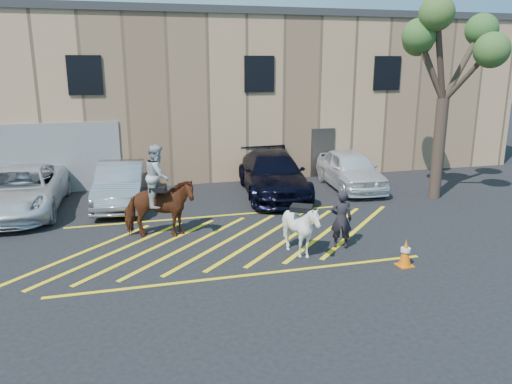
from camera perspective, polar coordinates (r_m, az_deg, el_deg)
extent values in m
plane|color=black|center=(15.01, -3.61, -5.25)|extent=(90.00, 90.00, 0.00)
imported|color=silver|center=(19.08, -25.28, 0.16)|extent=(2.85, 5.78, 1.58)
imported|color=gray|center=(18.89, -15.19, 0.88)|extent=(2.09, 4.81, 1.54)
imported|color=black|center=(19.59, 1.94, 2.03)|extent=(2.97, 5.89, 1.64)
imported|color=white|center=(20.99, 10.72, 2.55)|extent=(2.27, 4.78, 1.58)
imported|color=black|center=(14.18, 9.72, -3.11)|extent=(0.70, 0.57, 1.67)
cube|color=tan|center=(26.04, -9.17, 10.96)|extent=(32.00, 10.00, 7.00)
cube|color=#2D2D30|center=(26.07, -9.51, 18.99)|extent=(32.20, 10.20, 0.30)
cube|color=black|center=(20.84, -18.98, 12.51)|extent=(1.30, 0.08, 1.50)
cube|color=black|center=(21.59, 0.38, 13.33)|extent=(1.30, 0.08, 1.50)
cube|color=black|center=(23.90, 14.75, 13.00)|extent=(1.30, 0.08, 1.50)
cube|color=#38332D|center=(22.93, 7.63, 4.49)|extent=(1.10, 0.08, 2.20)
cube|color=yellow|center=(14.54, -19.90, -6.80)|extent=(4.20, 4.20, 0.01)
cube|color=yellow|center=(14.48, -15.74, -6.55)|extent=(4.20, 4.20, 0.01)
cube|color=yellow|center=(14.49, -11.57, -6.27)|extent=(4.20, 4.20, 0.01)
cube|color=yellow|center=(14.57, -7.43, -5.95)|extent=(4.20, 4.20, 0.01)
cube|color=yellow|center=(14.73, -3.37, -5.62)|extent=(4.20, 4.20, 0.01)
cube|color=yellow|center=(14.97, 0.58, -5.26)|extent=(4.20, 4.20, 0.01)
cube|color=yellow|center=(15.27, 4.39, -4.90)|extent=(4.20, 4.20, 0.01)
cube|color=yellow|center=(15.64, 8.04, -4.52)|extent=(4.20, 4.20, 0.01)
cube|color=yellow|center=(16.06, 11.49, -4.15)|extent=(4.20, 4.20, 0.01)
cube|color=yellow|center=(17.06, -5.10, -2.79)|extent=(9.50, 0.12, 0.01)
cube|color=yellow|center=(12.48, -0.97, -9.48)|extent=(9.50, 0.12, 0.01)
imported|color=#592815|center=(15.04, -11.02, -1.87)|extent=(2.27, 1.35, 1.80)
imported|color=#A4A6AE|center=(14.79, -11.21, 1.83)|extent=(0.85, 1.00, 1.83)
cube|color=black|center=(14.87, -11.14, 0.44)|extent=(0.56, 0.64, 0.14)
imported|color=white|center=(13.46, 5.17, -4.26)|extent=(1.74, 1.80, 1.51)
cube|color=black|center=(13.28, 5.23, -1.85)|extent=(0.72, 0.68, 0.14)
cube|color=orange|center=(13.57, 16.60, -8.03)|extent=(0.41, 0.41, 0.03)
cone|color=orange|center=(13.44, 16.71, -6.59)|extent=(0.32, 0.32, 0.70)
cylinder|color=silver|center=(13.42, 16.73, -6.35)|extent=(0.25, 0.25, 0.10)
cylinder|color=#433429|center=(20.18, 20.12, 4.63)|extent=(0.44, 0.44, 3.80)
cylinder|color=#4B392D|center=(20.49, 22.51, 13.22)|extent=(1.76, 0.51, 2.68)
cylinder|color=#402F27|center=(20.58, 19.28, 13.04)|extent=(0.33, 1.88, 2.34)
cylinder|color=#48382B|center=(19.57, 19.39, 13.11)|extent=(1.40, 0.20, 2.39)
cylinder|color=#45392A|center=(19.54, 22.89, 12.04)|extent=(0.78, 1.62, 1.96)
cylinder|color=#423228|center=(19.42, 20.29, 14.09)|extent=(1.16, 0.77, 3.11)
sphere|color=#3A6129|center=(21.11, 24.39, 16.52)|extent=(1.20, 1.20, 1.20)
sphere|color=#4B622A|center=(21.27, 18.03, 16.15)|extent=(1.20, 1.20, 1.20)
sphere|color=#3B682C|center=(19.26, 18.12, 16.63)|extent=(1.20, 1.20, 1.20)
sphere|color=#3F632A|center=(19.18, 25.35, 14.44)|extent=(1.20, 1.20, 1.20)
sphere|color=#506D2E|center=(18.99, 19.97, 18.68)|extent=(1.20, 1.20, 1.20)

